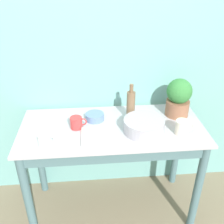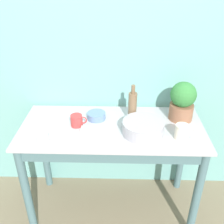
{
  "view_description": "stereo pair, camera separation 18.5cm",
  "coord_description": "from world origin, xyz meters",
  "px_view_note": "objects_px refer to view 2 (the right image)",
  "views": [
    {
      "loc": [
        -0.14,
        -1.3,
        1.87
      ],
      "look_at": [
        0.0,
        0.3,
        0.96
      ],
      "focal_mm": 42.0,
      "sensor_mm": 36.0,
      "label": 1
    },
    {
      "loc": [
        0.04,
        -1.3,
        1.87
      ],
      "look_at": [
        0.0,
        0.3,
        0.96
      ],
      "focal_mm": 42.0,
      "sensor_mm": 36.0,
      "label": 2
    }
  ],
  "objects_px": {
    "potted_plant": "(182,101)",
    "bottle_tall": "(132,106)",
    "bowl_wash_large": "(143,128)",
    "tray_board": "(95,135)",
    "mug_cream": "(182,132)",
    "mug_white": "(43,136)",
    "mug_red": "(77,120)",
    "bowl_small_blue": "(96,116)"
  },
  "relations": [
    {
      "from": "potted_plant",
      "to": "bowl_wash_large",
      "type": "distance_m",
      "value": 0.38
    },
    {
      "from": "potted_plant",
      "to": "bowl_wash_large",
      "type": "bearing_deg",
      "value": -145.34
    },
    {
      "from": "bottle_tall",
      "to": "mug_red",
      "type": "height_order",
      "value": "bottle_tall"
    },
    {
      "from": "bowl_wash_large",
      "to": "mug_red",
      "type": "distance_m",
      "value": 0.48
    },
    {
      "from": "potted_plant",
      "to": "mug_cream",
      "type": "distance_m",
      "value": 0.28
    },
    {
      "from": "potted_plant",
      "to": "mug_red",
      "type": "xyz_separation_m",
      "value": [
        -0.77,
        -0.12,
        -0.11
      ]
    },
    {
      "from": "bowl_small_blue",
      "to": "tray_board",
      "type": "distance_m",
      "value": 0.23
    },
    {
      "from": "bowl_wash_large",
      "to": "bottle_tall",
      "type": "relative_size",
      "value": 1.0
    },
    {
      "from": "bowl_wash_large",
      "to": "mug_cream",
      "type": "xyz_separation_m",
      "value": [
        0.26,
        -0.05,
        0.01
      ]
    },
    {
      "from": "bottle_tall",
      "to": "tray_board",
      "type": "distance_m",
      "value": 0.36
    },
    {
      "from": "mug_white",
      "to": "tray_board",
      "type": "height_order",
      "value": "mug_white"
    },
    {
      "from": "tray_board",
      "to": "bowl_wash_large",
      "type": "bearing_deg",
      "value": 7.31
    },
    {
      "from": "potted_plant",
      "to": "mug_cream",
      "type": "bearing_deg",
      "value": -99.22
    },
    {
      "from": "bottle_tall",
      "to": "tray_board",
      "type": "height_order",
      "value": "bottle_tall"
    },
    {
      "from": "bowl_small_blue",
      "to": "mug_white",
      "type": "bearing_deg",
      "value": -138.5
    },
    {
      "from": "bowl_wash_large",
      "to": "bottle_tall",
      "type": "xyz_separation_m",
      "value": [
        -0.07,
        0.18,
        0.07
      ]
    },
    {
      "from": "bowl_small_blue",
      "to": "tray_board",
      "type": "bearing_deg",
      "value": -87.85
    },
    {
      "from": "mug_cream",
      "to": "bowl_wash_large",
      "type": "bearing_deg",
      "value": 168.06
    },
    {
      "from": "bowl_wash_large",
      "to": "mug_white",
      "type": "xyz_separation_m",
      "value": [
        -0.67,
        -0.11,
        -0.01
      ]
    },
    {
      "from": "bowl_wash_large",
      "to": "mug_white",
      "type": "height_order",
      "value": "bowl_wash_large"
    },
    {
      "from": "bowl_small_blue",
      "to": "tray_board",
      "type": "relative_size",
      "value": 0.64
    },
    {
      "from": "bottle_tall",
      "to": "bowl_small_blue",
      "type": "distance_m",
      "value": 0.29
    },
    {
      "from": "bowl_wash_large",
      "to": "tray_board",
      "type": "bearing_deg",
      "value": -172.69
    },
    {
      "from": "mug_white",
      "to": "bowl_small_blue",
      "type": "relative_size",
      "value": 0.79
    },
    {
      "from": "potted_plant",
      "to": "tray_board",
      "type": "distance_m",
      "value": 0.69
    },
    {
      "from": "mug_red",
      "to": "tray_board",
      "type": "height_order",
      "value": "mug_red"
    },
    {
      "from": "potted_plant",
      "to": "tray_board",
      "type": "height_order",
      "value": "potted_plant"
    },
    {
      "from": "mug_white",
      "to": "tray_board",
      "type": "relative_size",
      "value": 0.5
    },
    {
      "from": "potted_plant",
      "to": "bottle_tall",
      "type": "bearing_deg",
      "value": -175.58
    },
    {
      "from": "bowl_wash_large",
      "to": "mug_cream",
      "type": "relative_size",
      "value": 2.18
    },
    {
      "from": "mug_white",
      "to": "bowl_small_blue",
      "type": "xyz_separation_m",
      "value": [
        0.33,
        0.29,
        -0.02
      ]
    },
    {
      "from": "mug_red",
      "to": "bowl_small_blue",
      "type": "xyz_separation_m",
      "value": [
        0.13,
        0.1,
        -0.02
      ]
    },
    {
      "from": "potted_plant",
      "to": "bottle_tall",
      "type": "distance_m",
      "value": 0.37
    },
    {
      "from": "mug_red",
      "to": "bowl_small_blue",
      "type": "height_order",
      "value": "mug_red"
    },
    {
      "from": "tray_board",
      "to": "mug_cream",
      "type": "bearing_deg",
      "value": -1.21
    },
    {
      "from": "bowl_wash_large",
      "to": "bowl_small_blue",
      "type": "height_order",
      "value": "bowl_wash_large"
    },
    {
      "from": "mug_cream",
      "to": "tray_board",
      "type": "relative_size",
      "value": 0.61
    },
    {
      "from": "mug_white",
      "to": "mug_red",
      "type": "bearing_deg",
      "value": 44.18
    },
    {
      "from": "potted_plant",
      "to": "bottle_tall",
      "type": "xyz_separation_m",
      "value": [
        -0.37,
        -0.03,
        -0.03
      ]
    },
    {
      "from": "bottle_tall",
      "to": "mug_cream",
      "type": "xyz_separation_m",
      "value": [
        0.33,
        -0.23,
        -0.07
      ]
    },
    {
      "from": "bottle_tall",
      "to": "mug_cream",
      "type": "distance_m",
      "value": 0.41
    },
    {
      "from": "potted_plant",
      "to": "mug_white",
      "type": "bearing_deg",
      "value": -162.0
    }
  ]
}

